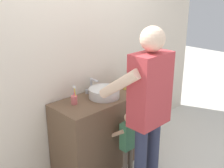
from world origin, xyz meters
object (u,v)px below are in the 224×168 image
(toothbrush_cup, at_px, (74,99))
(soap_bottle, at_px, (126,84))
(child_toddler, at_px, (128,139))
(adult_parent, at_px, (148,100))

(toothbrush_cup, xyz_separation_m, soap_bottle, (0.73, -0.08, 0.01))
(toothbrush_cup, distance_m, child_toddler, 0.75)
(child_toddler, bearing_deg, toothbrush_cup, 127.88)
(soap_bottle, bearing_deg, toothbrush_cup, 173.45)
(child_toddler, height_order, adult_parent, adult_parent)
(toothbrush_cup, bearing_deg, adult_parent, -68.95)
(soap_bottle, height_order, adult_parent, adult_parent)
(soap_bottle, bearing_deg, child_toddler, -133.65)
(soap_bottle, distance_m, adult_parent, 0.83)
(adult_parent, bearing_deg, soap_bottle, 58.18)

